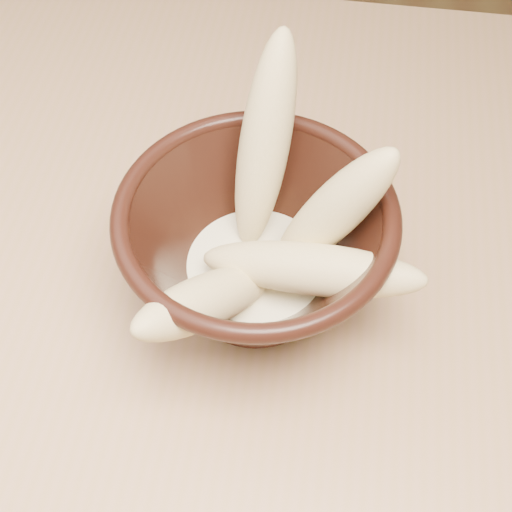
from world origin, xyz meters
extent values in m
cube|color=tan|center=(0.00, 0.00, 0.73)|extent=(1.20, 0.80, 0.04)
cylinder|color=black|center=(0.11, -0.02, 0.76)|extent=(0.09, 0.09, 0.01)
cylinder|color=black|center=(0.11, -0.02, 0.78)|extent=(0.09, 0.09, 0.01)
torus|color=black|center=(0.11, -0.02, 0.86)|extent=(0.21, 0.21, 0.01)
cylinder|color=#F6EEC6|center=(0.11, -0.02, 0.79)|extent=(0.12, 0.12, 0.02)
ellipsoid|color=#D1BF7B|center=(0.10, 0.04, 0.87)|extent=(0.06, 0.12, 0.17)
ellipsoid|color=#D1BF7B|center=(0.16, 0.00, 0.85)|extent=(0.11, 0.06, 0.14)
ellipsoid|color=#D1BF7B|center=(0.15, -0.04, 0.83)|extent=(0.17, 0.06, 0.07)
ellipsoid|color=#D1BF7B|center=(0.08, -0.08, 0.83)|extent=(0.11, 0.14, 0.10)
camera|label=1|loc=(0.15, -0.33, 1.25)|focal=50.00mm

